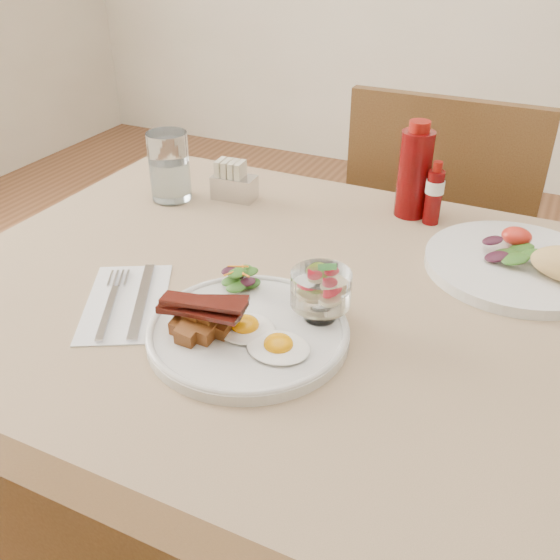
{
  "coord_description": "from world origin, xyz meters",
  "views": [
    {
      "loc": [
        0.24,
        -0.75,
        1.27
      ],
      "look_at": [
        -0.09,
        -0.08,
        0.82
      ],
      "focal_mm": 40.0,
      "sensor_mm": 36.0,
      "label": 1
    }
  ],
  "objects_px": {
    "ketchup_bottle": "(414,172)",
    "water_glass": "(170,171)",
    "chair_far": "(439,249)",
    "hot_sauce_bottle": "(434,194)",
    "fruit_cup": "(321,289)",
    "second_plate": "(531,264)",
    "table": "(351,353)",
    "sugar_caddy": "(233,183)",
    "main_plate": "(248,333)"
  },
  "relations": [
    {
      "from": "ketchup_bottle",
      "to": "water_glass",
      "type": "relative_size",
      "value": 1.33
    },
    {
      "from": "chair_far",
      "to": "hot_sauce_bottle",
      "type": "relative_size",
      "value": 7.71
    },
    {
      "from": "fruit_cup",
      "to": "second_plate",
      "type": "distance_m",
      "value": 0.38
    },
    {
      "from": "table",
      "to": "chair_far",
      "type": "xyz_separation_m",
      "value": [
        0.0,
        0.66,
        -0.14
      ]
    },
    {
      "from": "table",
      "to": "sugar_caddy",
      "type": "bearing_deg",
      "value": 143.05
    },
    {
      "from": "sugar_caddy",
      "to": "ketchup_bottle",
      "type": "bearing_deg",
      "value": 8.89
    },
    {
      "from": "second_plate",
      "to": "ketchup_bottle",
      "type": "distance_m",
      "value": 0.28
    },
    {
      "from": "water_glass",
      "to": "sugar_caddy",
      "type": "bearing_deg",
      "value": 26.2
    },
    {
      "from": "sugar_caddy",
      "to": "hot_sauce_bottle",
      "type": "bearing_deg",
      "value": 4.63
    },
    {
      "from": "chair_far",
      "to": "hot_sauce_bottle",
      "type": "distance_m",
      "value": 0.44
    },
    {
      "from": "table",
      "to": "hot_sauce_bottle",
      "type": "xyz_separation_m",
      "value": [
        0.03,
        0.33,
        0.15
      ]
    },
    {
      "from": "table",
      "to": "fruit_cup",
      "type": "xyz_separation_m",
      "value": [
        -0.03,
        -0.07,
        0.15
      ]
    },
    {
      "from": "chair_far",
      "to": "fruit_cup",
      "type": "height_order",
      "value": "chair_far"
    },
    {
      "from": "main_plate",
      "to": "water_glass",
      "type": "xyz_separation_m",
      "value": [
        -0.36,
        0.35,
        0.05
      ]
    },
    {
      "from": "table",
      "to": "second_plate",
      "type": "height_order",
      "value": "second_plate"
    },
    {
      "from": "table",
      "to": "second_plate",
      "type": "bearing_deg",
      "value": 43.04
    },
    {
      "from": "main_plate",
      "to": "hot_sauce_bottle",
      "type": "distance_m",
      "value": 0.49
    },
    {
      "from": "fruit_cup",
      "to": "main_plate",
      "type": "bearing_deg",
      "value": -139.52
    },
    {
      "from": "table",
      "to": "second_plate",
      "type": "relative_size",
      "value": 4.25
    },
    {
      "from": "second_plate",
      "to": "sugar_caddy",
      "type": "height_order",
      "value": "sugar_caddy"
    },
    {
      "from": "water_glass",
      "to": "main_plate",
      "type": "bearing_deg",
      "value": -44.07
    },
    {
      "from": "main_plate",
      "to": "ketchup_bottle",
      "type": "xyz_separation_m",
      "value": [
        0.09,
        0.49,
        0.08
      ]
    },
    {
      "from": "chair_far",
      "to": "main_plate",
      "type": "height_order",
      "value": "chair_far"
    },
    {
      "from": "water_glass",
      "to": "fruit_cup",
      "type": "bearing_deg",
      "value": -32.77
    },
    {
      "from": "table",
      "to": "main_plate",
      "type": "height_order",
      "value": "main_plate"
    },
    {
      "from": "chair_far",
      "to": "sugar_caddy",
      "type": "relative_size",
      "value": 10.34
    },
    {
      "from": "second_plate",
      "to": "hot_sauce_bottle",
      "type": "relative_size",
      "value": 2.6
    },
    {
      "from": "chair_far",
      "to": "sugar_caddy",
      "type": "xyz_separation_m",
      "value": [
        -0.36,
        -0.4,
        0.26
      ]
    },
    {
      "from": "fruit_cup",
      "to": "ketchup_bottle",
      "type": "distance_m",
      "value": 0.42
    },
    {
      "from": "table",
      "to": "hot_sauce_bottle",
      "type": "relative_size",
      "value": 11.03
    },
    {
      "from": "sugar_caddy",
      "to": "fruit_cup",
      "type": "bearing_deg",
      "value": -50.22
    },
    {
      "from": "main_plate",
      "to": "fruit_cup",
      "type": "xyz_separation_m",
      "value": [
        0.08,
        0.07,
        0.06
      ]
    },
    {
      "from": "second_plate",
      "to": "ketchup_bottle",
      "type": "xyz_separation_m",
      "value": [
        -0.24,
        0.14,
        0.07
      ]
    },
    {
      "from": "main_plate",
      "to": "sugar_caddy",
      "type": "xyz_separation_m",
      "value": [
        -0.25,
        0.41,
        0.03
      ]
    },
    {
      "from": "chair_far",
      "to": "sugar_caddy",
      "type": "height_order",
      "value": "chair_far"
    },
    {
      "from": "chair_far",
      "to": "ketchup_bottle",
      "type": "relative_size",
      "value": 5.08
    },
    {
      "from": "main_plate",
      "to": "sugar_caddy",
      "type": "height_order",
      "value": "sugar_caddy"
    },
    {
      "from": "table",
      "to": "water_glass",
      "type": "distance_m",
      "value": 0.54
    },
    {
      "from": "chair_far",
      "to": "main_plate",
      "type": "distance_m",
      "value": 0.84
    },
    {
      "from": "chair_far",
      "to": "water_glass",
      "type": "bearing_deg",
      "value": -136.19
    },
    {
      "from": "hot_sauce_bottle",
      "to": "water_glass",
      "type": "distance_m",
      "value": 0.52
    },
    {
      "from": "sugar_caddy",
      "to": "water_glass",
      "type": "xyz_separation_m",
      "value": [
        -0.11,
        -0.06,
        0.03
      ]
    },
    {
      "from": "hot_sauce_bottle",
      "to": "sugar_caddy",
      "type": "xyz_separation_m",
      "value": [
        -0.39,
        -0.06,
        -0.03
      ]
    },
    {
      "from": "table",
      "to": "main_plate",
      "type": "bearing_deg",
      "value": -127.19
    },
    {
      "from": "main_plate",
      "to": "sugar_caddy",
      "type": "bearing_deg",
      "value": 121.64
    },
    {
      "from": "second_plate",
      "to": "hot_sauce_bottle",
      "type": "bearing_deg",
      "value": 147.93
    },
    {
      "from": "main_plate",
      "to": "fruit_cup",
      "type": "distance_m",
      "value": 0.12
    },
    {
      "from": "main_plate",
      "to": "fruit_cup",
      "type": "bearing_deg",
      "value": 40.48
    },
    {
      "from": "second_plate",
      "to": "hot_sauce_bottle",
      "type": "distance_m",
      "value": 0.23
    },
    {
      "from": "ketchup_bottle",
      "to": "hot_sauce_bottle",
      "type": "height_order",
      "value": "ketchup_bottle"
    }
  ]
}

